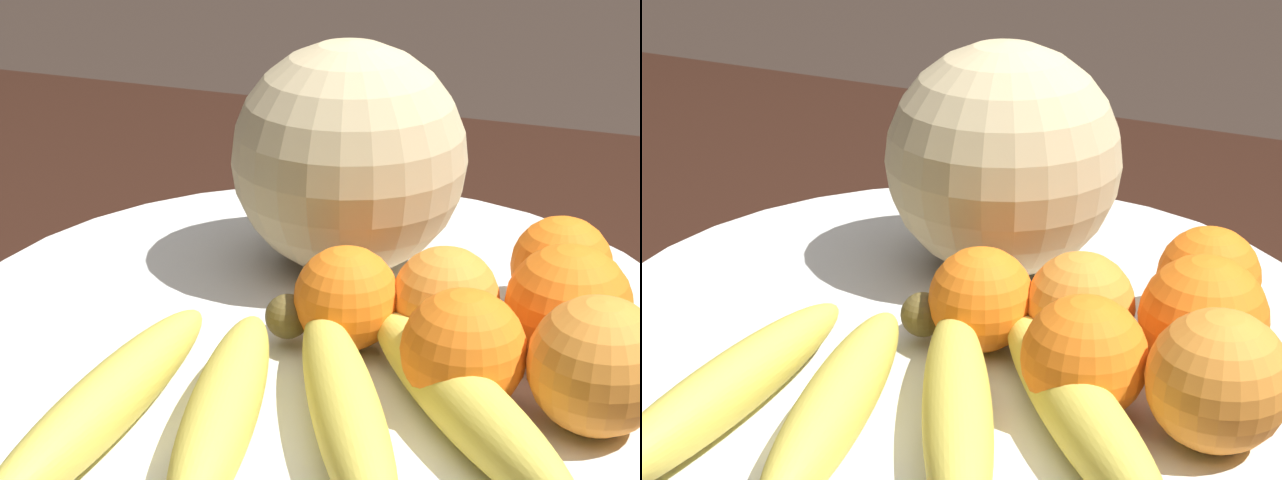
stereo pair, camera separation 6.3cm
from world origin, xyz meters
TOP-DOWN VIEW (x-y plane):
  - fruit_bowl at (0.07, -0.05)m, footprint 0.46×0.46m
  - melon at (0.08, -0.13)m, footprint 0.15×0.15m
  - banana_bunch at (0.04, 0.08)m, footprint 0.26×0.25m
  - orange_front_left at (-0.06, -0.11)m, footprint 0.06×0.06m
  - orange_front_right at (-0.10, 0.01)m, footprint 0.07×0.07m
  - orange_mid_center at (-0.01, -0.04)m, footprint 0.06×0.06m
  - orange_back_left at (0.04, -0.02)m, footprint 0.06×0.06m
  - orange_back_right at (-0.03, 0.02)m, footprint 0.06×0.06m
  - orange_top_small at (-0.07, -0.05)m, footprint 0.07×0.07m
  - produce_tag at (-0.02, -0.06)m, footprint 0.09×0.08m

SIDE VIEW (x-z plane):
  - fruit_bowl at x=0.07m, z-range 0.77..0.78m
  - produce_tag at x=-0.02m, z-range 0.78..0.79m
  - banana_bunch at x=0.04m, z-range 0.78..0.82m
  - orange_back_left at x=0.04m, z-range 0.78..0.84m
  - orange_front_left at x=-0.06m, z-range 0.78..0.84m
  - orange_mid_center at x=-0.01m, z-range 0.78..0.84m
  - orange_back_right at x=-0.03m, z-range 0.78..0.85m
  - orange_top_small at x=-0.07m, z-range 0.78..0.85m
  - orange_front_right at x=-0.10m, z-range 0.78..0.85m
  - melon at x=0.08m, z-range 0.78..0.93m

